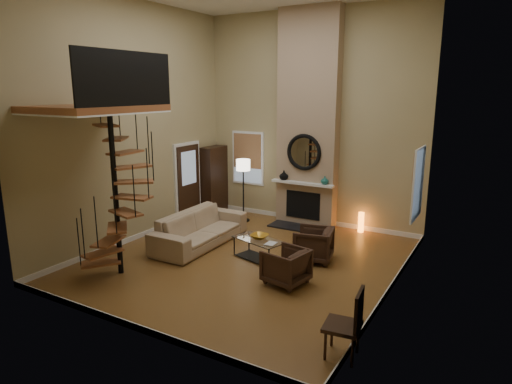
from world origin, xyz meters
The scene contains 32 objects.
ground centered at (0.00, 0.00, -0.01)m, with size 6.00×6.50×0.01m, color olive.
back_wall centered at (0.00, 3.25, 2.75)m, with size 6.00×0.02×5.50m, color tan.
front_wall centered at (0.00, -3.25, 2.75)m, with size 6.00×0.02×5.50m, color tan.
left_wall centered at (-3.00, 0.00, 2.75)m, with size 0.02×6.50×5.50m, color tan.
right_wall centered at (3.00, 0.00, 2.75)m, with size 0.02×6.50×5.50m, color tan.
baseboard_back centered at (0.00, 3.24, 0.06)m, with size 6.00×0.02×0.12m, color white.
baseboard_front centered at (0.00, -3.24, 0.06)m, with size 6.00×0.02×0.12m, color white.
baseboard_left centered at (-2.99, 0.00, 0.06)m, with size 0.02×6.50×0.12m, color white.
baseboard_right centered at (2.99, 0.00, 0.06)m, with size 0.02×6.50×0.12m, color white.
chimney_breast centered at (0.00, 3.06, 2.75)m, with size 1.60×0.38×5.50m, color tan.
hearth centered at (0.00, 2.57, 0.02)m, with size 1.50×0.60×0.04m, color black.
firebox centered at (0.00, 2.86, 0.55)m, with size 0.95×0.02×0.72m, color black.
mantel centered at (0.00, 2.78, 1.15)m, with size 1.70×0.18×0.06m, color white.
mirror_frame centered at (0.00, 2.84, 1.95)m, with size 0.94×0.94×0.10m, color black.
mirror_disc centered at (0.00, 2.85, 1.95)m, with size 0.80×0.80×0.01m, color white.
vase_left centered at (-0.55, 2.82, 1.30)m, with size 0.24×0.24×0.25m, color black.
vase_right centered at (0.60, 2.82, 1.28)m, with size 0.20×0.20×0.21m, color #1A5C54.
window_back centered at (-1.90, 3.22, 1.62)m, with size 1.02×0.06×1.52m.
window_right centered at (2.97, 2.00, 1.63)m, with size 0.06×1.02×1.52m.
entry_door centered at (-2.95, 1.80, 1.05)m, with size 0.10×1.05×2.16m.
loft centered at (-2.04, -1.80, 3.24)m, with size 1.70×2.20×1.09m.
spiral_stair centered at (-1.78, -1.79, 1.78)m, with size 1.47×1.47×4.06m.
hutch centered at (-2.81, 2.81, 0.95)m, with size 0.41×0.86×1.93m, color black.
sofa centered at (-1.44, 0.31, 0.40)m, with size 2.58×1.01×0.75m, color tan.
armchair_near centered at (1.29, 0.72, 0.35)m, with size 0.75×0.77×0.70m, color #3A251B.
armchair_far centered at (1.31, -0.65, 0.35)m, with size 0.71×0.73×0.67m, color #3A251B.
coffee_table centered at (0.20, 0.16, 0.28)m, with size 1.20×0.82×0.43m.
bowl centered at (0.20, 0.21, 0.50)m, with size 0.37×0.37×0.09m, color #C58A22.
book centered at (0.55, 0.01, 0.46)m, with size 0.20×0.27×0.03m, color gray.
floor_lamp centered at (-1.57, 2.42, 1.41)m, with size 0.37×0.37×1.70m.
accent_lamp centered at (1.51, 3.08, 0.25)m, with size 0.14×0.14×0.51m, color orange.
side_chair centered at (2.99, -2.30, 0.53)m, with size 0.53×0.53×1.00m.
Camera 1 is at (4.61, -7.57, 3.55)m, focal length 31.32 mm.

